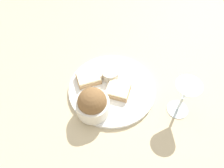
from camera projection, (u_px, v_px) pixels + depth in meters
ground_plane at (112, 90)px, 0.78m from camera, size 4.00×4.00×0.00m
dinner_plate at (112, 88)px, 0.77m from camera, size 0.31×0.31×0.01m
salad_bowl at (93, 104)px, 0.68m from camera, size 0.11×0.11×0.10m
sauce_ramekin at (109, 74)px, 0.78m from camera, size 0.06×0.06×0.03m
cheese_toast_near at (118, 90)px, 0.75m from camera, size 0.10×0.10×0.03m
cheese_toast_far at (88, 78)px, 0.78m from camera, size 0.09×0.08×0.03m
wine_glass at (185, 93)px, 0.65m from camera, size 0.08×0.08×0.14m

